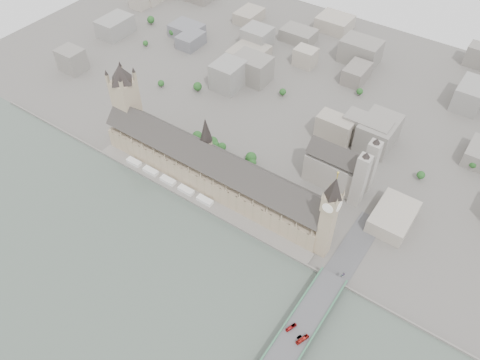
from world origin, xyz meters
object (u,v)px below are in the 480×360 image
Objects in this scene: victoria_tower at (126,100)px; westminster_abbey at (340,168)px; palace_of_westminster at (212,169)px; red_bus_north at (291,327)px; car_approach at (343,275)px; westminster_bridge at (293,342)px; red_bus_south at (302,339)px; car_silver at (299,337)px; elizabeth_tower at (330,212)px.

westminster_abbey is at bearing 16.50° from victoria_tower.
victoria_tower is (-122.00, 6.30, 32.50)m from palace_of_westminster.
palace_of_westminster is 25.88× the size of red_bus_north.
palace_of_westminster is at bearing 179.13° from car_approach.
westminster_bridge is 4.78× the size of westminster_abbey.
westminster_abbey is (110.92, 75.30, 2.38)m from palace_of_westminster.
victoria_tower is 309.91m from westminster_bridge.
red_bus_south is (12.55, -3.86, 0.23)m from red_bus_north.
car_silver is at bearing -20.90° from victoria_tower.
car_silver is (3.06, 3.88, 5.80)m from westminster_bridge.
palace_of_westminster is at bearing -145.83° from westminster_abbey.
westminster_abbey is at bearing 129.39° from red_bus_south.
red_bus_north reaches higher than car_silver.
elizabeth_tower is at bearing -72.71° from westminster_abbey.
red_bus_south is 3.60m from car_silver.
westminster_bridge is 190.56m from westminster_abbey.
elizabeth_tower is 26.31× the size of car_silver.
westminster_bridge is at bearing -106.62° from car_silver.
red_bus_south is (30.42, -92.47, -46.18)m from elizabeth_tower.
westminster_bridge is at bearing -75.89° from elizabeth_tower.
palace_of_westminster reaches higher than car_silver.
red_bus_north is (155.87, -100.32, -11.03)m from palace_of_westminster.
westminster_abbey is at bearing 105.64° from westminster_bridge.
car_approach is (168.32, -31.28, -11.75)m from palace_of_westminster.
westminster_abbey reaches higher than red_bus_south.
victoria_tower is 24.48× the size of car_silver.
victoria_tower is at bearing -179.20° from red_bus_south.
palace_of_westminster is 2.47× the size of elizabeth_tower.
red_bus_south is at bearing -20.83° from victoria_tower.
red_bus_south reaches higher than car_silver.
victoria_tower is at bearing -177.72° from car_approach.
victoria_tower reaches higher than westminster_abbey.
palace_of_westminster is 195.09m from car_silver.
palace_of_westminster is 142.94m from elizabeth_tower.
westminster_abbey is (232.92, 69.00, -30.12)m from victoria_tower.
elizabeth_tower reaches higher than car_approach.
red_bus_north is 0.86× the size of red_bus_south.
palace_of_westminster is at bearing -2.96° from victoria_tower.
car_approach is at bearing 85.24° from westminster_bridge.
car_silver is 0.84× the size of car_approach.
red_bus_south is at bearing -72.24° from westminster_abbey.
victoria_tower is 300.79m from red_bus_north.
car_approach is (12.45, 69.04, -0.72)m from red_bus_north.
red_bus_north is 70.16m from car_approach.
elizabeth_tower is 9.01× the size of red_bus_south.
palace_of_westminster is 195.05m from westminster_bridge.
westminster_bridge is at bearing -133.10° from red_bus_south.
victoria_tower reaches higher than red_bus_north.
westminster_abbey is 188.91m from red_bus_south.
palace_of_westminster is at bearing 146.51° from westminster_bridge.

